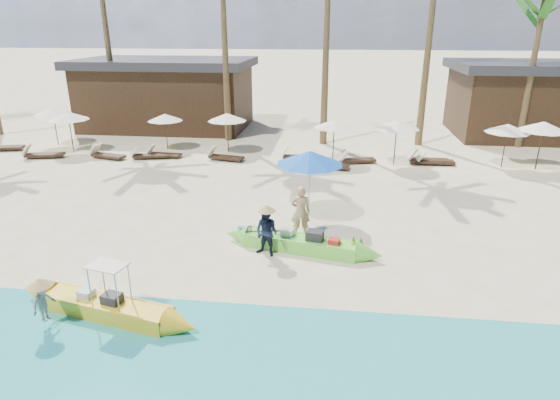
# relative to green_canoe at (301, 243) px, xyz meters

# --- Properties ---
(ground) EXTENTS (240.00, 240.00, 0.00)m
(ground) POSITION_rel_green_canoe_xyz_m (-1.90, -0.53, -0.23)
(ground) COLOR beige
(ground) RESTS_ON ground
(wet_sand_strip) EXTENTS (240.00, 4.50, 0.01)m
(wet_sand_strip) POSITION_rel_green_canoe_xyz_m (-1.90, -5.53, -0.23)
(wet_sand_strip) COLOR tan
(wet_sand_strip) RESTS_ON ground
(green_canoe) EXTENTS (5.35, 1.48, 0.69)m
(green_canoe) POSITION_rel_green_canoe_xyz_m (0.00, 0.00, 0.00)
(green_canoe) COLOR #68DA42
(green_canoe) RESTS_ON ground
(yellow_canoe) EXTENTS (5.16, 1.48, 1.36)m
(yellow_canoe) POSITION_rel_green_canoe_xyz_m (-4.19, -3.86, -0.01)
(yellow_canoe) COLOR yellow
(yellow_canoe) RESTS_ON ground
(tourist) EXTENTS (0.64, 0.44, 1.68)m
(tourist) POSITION_rel_green_canoe_xyz_m (-0.09, 0.99, 0.61)
(tourist) COLOR tan
(tourist) RESTS_ON ground
(vendor_green) EXTENTS (0.86, 0.78, 1.45)m
(vendor_green) POSITION_rel_green_canoe_xyz_m (-0.95, -0.42, 0.49)
(vendor_green) COLOR #121A32
(vendor_green) RESTS_ON ground
(vendor_yellow) EXTENTS (0.48, 0.66, 0.92)m
(vendor_yellow) POSITION_rel_green_canoe_xyz_m (-5.29, -4.42, 0.41)
(vendor_yellow) COLOR gray
(vendor_yellow) RESTS_ON ground
(blue_umbrella) EXTENTS (2.25, 2.25, 2.42)m
(blue_umbrella) POSITION_rel_green_canoe_xyz_m (0.09, 2.42, 1.96)
(blue_umbrella) COLOR #99999E
(blue_umbrella) RESTS_ON ground
(resort_parasol_2) EXTENTS (2.02, 2.02, 2.09)m
(resort_parasol_2) POSITION_rel_green_canoe_xyz_m (-14.44, 11.43, 1.65)
(resort_parasol_2) COLOR #372516
(resort_parasol_2) RESTS_ON ground
(lounger_2_left) EXTENTS (2.09, 1.09, 0.68)m
(lounger_2_left) POSITION_rel_green_canoe_xyz_m (-16.71, 9.85, -0.00)
(lounger_2_left) COLOR #372516
(lounger_2_left) RESTS_ON ground
(resort_parasol_3) EXTENTS (2.05, 2.05, 2.12)m
(resort_parasol_3) POSITION_rel_green_canoe_xyz_m (-12.77, 10.06, 1.68)
(resort_parasol_3) COLOR #372516
(resort_parasol_3) RESTS_ON ground
(lounger_3_left) EXTENTS (2.02, 1.01, 0.66)m
(lounger_3_left) POSITION_rel_green_canoe_xyz_m (-13.71, 8.74, -0.01)
(lounger_3_left) COLOR #372516
(lounger_3_left) RESTS_ON ground
(lounger_3_right) EXTENTS (1.92, 1.01, 0.63)m
(lounger_3_right) POSITION_rel_green_canoe_xyz_m (-10.45, 9.03, -0.02)
(lounger_3_right) COLOR #372516
(lounger_3_right) RESTS_ON ground
(resort_parasol_4) EXTENTS (1.85, 1.85, 1.90)m
(resort_parasol_4) POSITION_rel_green_canoe_xyz_m (-8.05, 11.22, 1.48)
(resort_parasol_4) COLOR #372516
(resort_parasol_4) RESTS_ON ground
(lounger_4_left) EXTENTS (1.89, 0.96, 0.62)m
(lounger_4_left) POSITION_rel_green_canoe_xyz_m (-8.36, 9.24, -0.03)
(lounger_4_left) COLOR #372516
(lounger_4_left) RESTS_ON ground
(lounger_4_right) EXTENTS (1.74, 0.64, 0.58)m
(lounger_4_right) POSITION_rel_green_canoe_xyz_m (-7.72, 9.59, -0.04)
(lounger_4_right) COLOR #372516
(lounger_4_right) RESTS_ON ground
(resort_parasol_5) EXTENTS (2.00, 2.00, 2.06)m
(resort_parasol_5) POSITION_rel_green_canoe_xyz_m (-4.63, 10.92, 1.63)
(resort_parasol_5) COLOR #372516
(resort_parasol_5) RESTS_ON ground
(lounger_5_left) EXTENTS (1.90, 0.94, 0.62)m
(lounger_5_left) POSITION_rel_green_canoe_xyz_m (-4.52, 9.42, -0.02)
(lounger_5_left) COLOR #372516
(lounger_5_left) RESTS_ON ground
(resort_parasol_6) EXTENTS (1.98, 1.98, 2.04)m
(resort_parasol_6) POSITION_rel_green_canoe_xyz_m (0.84, 9.95, 1.61)
(resort_parasol_6) COLOR #372516
(resort_parasol_6) RESTS_ON ground
(lounger_6_left) EXTENTS (1.70, 0.58, 0.57)m
(lounger_6_left) POSITION_rel_green_canoe_xyz_m (-0.95, 9.95, -0.04)
(lounger_6_left) COLOR #372516
(lounger_6_left) RESTS_ON ground
(lounger_6_right) EXTENTS (2.05, 0.93, 0.67)m
(lounger_6_right) POSITION_rel_green_canoe_xyz_m (0.53, 8.59, -0.01)
(lounger_6_right) COLOR #372516
(lounger_6_right) RESTS_ON ground
(resort_parasol_7) EXTENTS (2.11, 2.11, 2.18)m
(resort_parasol_7) POSITION_rel_green_canoe_xyz_m (3.75, 9.58, 1.73)
(resort_parasol_7) COLOR #372516
(resort_parasol_7) RESTS_ON ground
(lounger_7_left) EXTENTS (1.86, 1.00, 0.61)m
(lounger_7_left) POSITION_rel_green_canoe_xyz_m (1.93, 9.61, -0.03)
(lounger_7_left) COLOR #372516
(lounger_7_left) RESTS_ON ground
(lounger_7_right) EXTENTS (1.99, 0.64, 0.67)m
(lounger_7_right) POSITION_rel_green_canoe_xyz_m (5.32, 9.94, -0.01)
(lounger_7_right) COLOR #372516
(lounger_7_right) RESTS_ON ground
(resort_parasol_8) EXTENTS (2.00, 2.00, 2.06)m
(resort_parasol_8) POSITION_rel_green_canoe_xyz_m (8.74, 9.74, 1.62)
(resort_parasol_8) COLOR #372516
(resort_parasol_8) RESTS_ON ground
(lounger_8_left) EXTENTS (1.80, 0.65, 0.60)m
(lounger_8_left) POSITION_rel_green_canoe_xyz_m (5.63, 9.79, -0.03)
(lounger_8_left) COLOR #372516
(lounger_8_left) RESTS_ON ground
(resort_parasol_9) EXTENTS (2.16, 2.16, 2.23)m
(resort_parasol_9) POSITION_rel_green_canoe_xyz_m (10.22, 9.59, 1.78)
(resort_parasol_9) COLOR #372516
(resort_parasol_9) RESTS_ON ground
(palm_6) EXTENTS (2.08, 2.08, 8.51)m
(palm_6) POSITION_rel_green_canoe_xyz_m (10.94, 13.99, 6.82)
(palm_6) COLOR brown
(palm_6) RESTS_ON ground
(pavilion_west) EXTENTS (10.80, 6.60, 4.30)m
(pavilion_west) POSITION_rel_green_canoe_xyz_m (-9.90, 16.97, 1.96)
(pavilion_west) COLOR #372516
(pavilion_west) RESTS_ON ground
(pavilion_east) EXTENTS (8.80, 6.60, 4.30)m
(pavilion_east) POSITION_rel_green_canoe_xyz_m (12.10, 16.97, 1.96)
(pavilion_east) COLOR #372516
(pavilion_east) RESTS_ON ground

